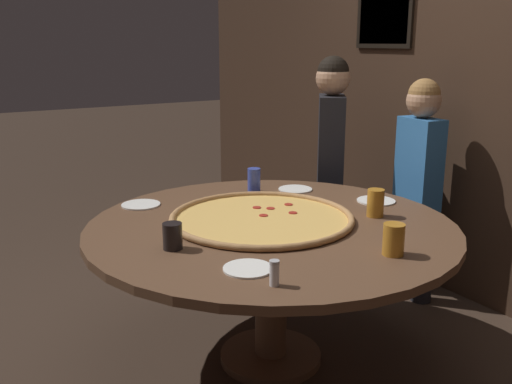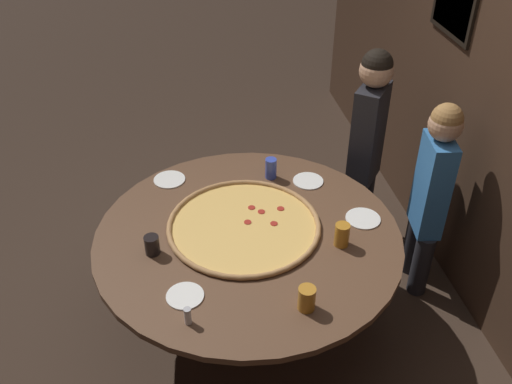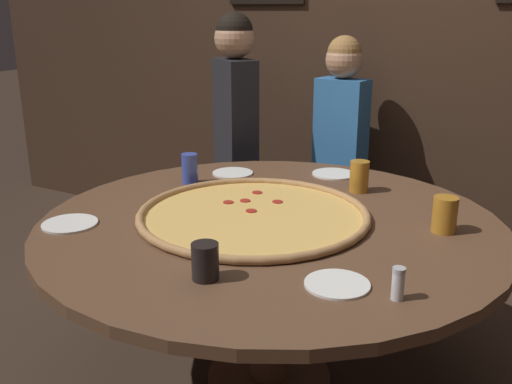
{
  "view_description": "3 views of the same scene",
  "coord_description": "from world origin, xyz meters",
  "px_view_note": "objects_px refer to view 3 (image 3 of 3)",
  "views": [
    {
      "loc": [
        2.19,
        -1.47,
        1.6
      ],
      "look_at": [
        0.01,
        -0.1,
        0.92
      ],
      "focal_mm": 40.0,
      "sensor_mm": 36.0,
      "label": 1
    },
    {
      "loc": [
        2.52,
        -0.4,
        2.89
      ],
      "look_at": [
        -0.1,
        0.07,
        0.96
      ],
      "focal_mm": 40.0,
      "sensor_mm": 36.0,
      "label": 2
    },
    {
      "loc": [
        0.96,
        -1.85,
        1.52
      ],
      "look_at": [
        -0.04,
        -0.05,
        0.86
      ],
      "focal_mm": 40.0,
      "sensor_mm": 36.0,
      "label": 3
    }
  ],
  "objects_px": {
    "drink_cup_far_right": "(190,169)",
    "drink_cup_front_edge": "(359,176)",
    "dining_table": "(270,245)",
    "white_plate_far_back": "(70,224)",
    "white_plate_near_front": "(337,284)",
    "drink_cup_near_left": "(445,215)",
    "white_plate_right_side": "(333,174)",
    "diner_side_right": "(235,128)",
    "diner_centre_back": "(340,142)",
    "white_plate_beside_cup": "(233,173)",
    "condiment_shaker": "(398,283)",
    "giant_pizza": "(253,214)",
    "drink_cup_centre_back": "(205,261)"
  },
  "relations": [
    {
      "from": "dining_table",
      "to": "white_plate_far_back",
      "type": "relative_size",
      "value": 8.62
    },
    {
      "from": "white_plate_far_back",
      "to": "diner_side_right",
      "type": "height_order",
      "value": "diner_side_right"
    },
    {
      "from": "drink_cup_centre_back",
      "to": "diner_centre_back",
      "type": "bearing_deg",
      "value": 97.92
    },
    {
      "from": "condiment_shaker",
      "to": "white_plate_near_front",
      "type": "bearing_deg",
      "value": -178.96
    },
    {
      "from": "white_plate_far_back",
      "to": "diner_centre_back",
      "type": "distance_m",
      "value": 1.7
    },
    {
      "from": "drink_cup_front_edge",
      "to": "dining_table",
      "type": "bearing_deg",
      "value": -109.6
    },
    {
      "from": "giant_pizza",
      "to": "diner_side_right",
      "type": "height_order",
      "value": "diner_side_right"
    },
    {
      "from": "giant_pizza",
      "to": "drink_cup_front_edge",
      "type": "distance_m",
      "value": 0.58
    },
    {
      "from": "drink_cup_near_left",
      "to": "white_plate_far_back",
      "type": "relative_size",
      "value": 0.64
    },
    {
      "from": "giant_pizza",
      "to": "white_plate_near_front",
      "type": "bearing_deg",
      "value": -37.53
    },
    {
      "from": "white_plate_right_side",
      "to": "condiment_shaker",
      "type": "bearing_deg",
      "value": -60.27
    },
    {
      "from": "drink_cup_near_left",
      "to": "white_plate_near_front",
      "type": "distance_m",
      "value": 0.62
    },
    {
      "from": "dining_table",
      "to": "condiment_shaker",
      "type": "bearing_deg",
      "value": -32.88
    },
    {
      "from": "white_plate_near_front",
      "to": "diner_side_right",
      "type": "height_order",
      "value": "diner_side_right"
    },
    {
      "from": "white_plate_far_back",
      "to": "drink_cup_far_right",
      "type": "bearing_deg",
      "value": 82.84
    },
    {
      "from": "drink_cup_far_right",
      "to": "white_plate_near_front",
      "type": "height_order",
      "value": "drink_cup_far_right"
    },
    {
      "from": "drink_cup_far_right",
      "to": "drink_cup_front_edge",
      "type": "distance_m",
      "value": 0.78
    },
    {
      "from": "white_plate_near_front",
      "to": "white_plate_beside_cup",
      "type": "bearing_deg",
      "value": 135.59
    },
    {
      "from": "dining_table",
      "to": "diner_side_right",
      "type": "distance_m",
      "value": 1.24
    },
    {
      "from": "white_plate_right_side",
      "to": "diner_side_right",
      "type": "xyz_separation_m",
      "value": [
        -0.72,
        0.26,
        0.11
      ]
    },
    {
      "from": "white_plate_near_front",
      "to": "drink_cup_centre_back",
      "type": "bearing_deg",
      "value": -157.39
    },
    {
      "from": "white_plate_beside_cup",
      "to": "condiment_shaker",
      "type": "relative_size",
      "value": 2.07
    },
    {
      "from": "condiment_shaker",
      "to": "diner_side_right",
      "type": "distance_m",
      "value": 1.92
    },
    {
      "from": "white_plate_far_back",
      "to": "diner_side_right",
      "type": "bearing_deg",
      "value": 94.24
    },
    {
      "from": "white_plate_near_front",
      "to": "diner_centre_back",
      "type": "height_order",
      "value": "diner_centre_back"
    },
    {
      "from": "drink_cup_front_edge",
      "to": "white_plate_far_back",
      "type": "relative_size",
      "value": 0.67
    },
    {
      "from": "white_plate_far_back",
      "to": "white_plate_near_front",
      "type": "height_order",
      "value": "same"
    },
    {
      "from": "giant_pizza",
      "to": "white_plate_far_back",
      "type": "xyz_separation_m",
      "value": [
        -0.57,
        -0.41,
        -0.01
      ]
    },
    {
      "from": "drink_cup_centre_back",
      "to": "white_plate_right_side",
      "type": "relative_size",
      "value": 0.54
    },
    {
      "from": "giant_pizza",
      "to": "white_plate_beside_cup",
      "type": "bearing_deg",
      "value": 128.7
    },
    {
      "from": "dining_table",
      "to": "drink_cup_far_right",
      "type": "relative_size",
      "value": 12.72
    },
    {
      "from": "dining_table",
      "to": "drink_cup_far_right",
      "type": "distance_m",
      "value": 0.63
    },
    {
      "from": "drink_cup_far_right",
      "to": "diner_centre_back",
      "type": "height_order",
      "value": "diner_centre_back"
    },
    {
      "from": "white_plate_beside_cup",
      "to": "diner_side_right",
      "type": "height_order",
      "value": "diner_side_right"
    },
    {
      "from": "drink_cup_far_right",
      "to": "white_plate_near_front",
      "type": "distance_m",
      "value": 1.18
    },
    {
      "from": "white_plate_near_front",
      "to": "diner_side_right",
      "type": "xyz_separation_m",
      "value": [
        -1.17,
        1.37,
        0.11
      ]
    },
    {
      "from": "white_plate_right_side",
      "to": "diner_centre_back",
      "type": "height_order",
      "value": "diner_centre_back"
    },
    {
      "from": "white_plate_far_back",
      "to": "condiment_shaker",
      "type": "bearing_deg",
      "value": 1.25
    },
    {
      "from": "drink_cup_far_right",
      "to": "white_plate_near_front",
      "type": "xyz_separation_m",
      "value": [
        0.99,
        -0.64,
        -0.07
      ]
    },
    {
      "from": "white_plate_far_back",
      "to": "giant_pizza",
      "type": "bearing_deg",
      "value": 35.66
    },
    {
      "from": "drink_cup_near_left",
      "to": "diner_centre_back",
      "type": "xyz_separation_m",
      "value": [
        -0.79,
        1.01,
        -0.02
      ]
    },
    {
      "from": "white_plate_far_back",
      "to": "dining_table",
      "type": "bearing_deg",
      "value": 33.53
    },
    {
      "from": "drink_cup_far_right",
      "to": "white_plate_beside_cup",
      "type": "relative_size",
      "value": 0.7
    },
    {
      "from": "dining_table",
      "to": "giant_pizza",
      "type": "relative_size",
      "value": 1.96
    },
    {
      "from": "dining_table",
      "to": "white_plate_near_front",
      "type": "distance_m",
      "value": 0.6
    },
    {
      "from": "giant_pizza",
      "to": "drink_cup_front_edge",
      "type": "relative_size",
      "value": 6.54
    },
    {
      "from": "drink_cup_centre_back",
      "to": "white_plate_far_back",
      "type": "relative_size",
      "value": 0.55
    },
    {
      "from": "giant_pizza",
      "to": "white_plate_far_back",
      "type": "height_order",
      "value": "giant_pizza"
    },
    {
      "from": "drink_cup_centre_back",
      "to": "dining_table",
      "type": "bearing_deg",
      "value": 97.03
    },
    {
      "from": "diner_centre_back",
      "to": "diner_side_right",
      "type": "distance_m",
      "value": 0.62
    }
  ]
}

